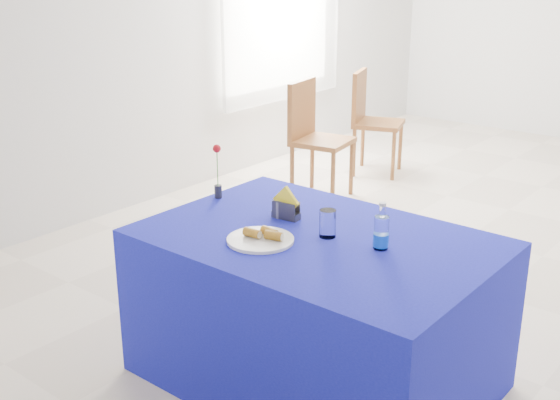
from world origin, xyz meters
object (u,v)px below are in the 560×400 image
object	(u,v)px
water_bottle	(381,233)
blue_table	(316,309)
chair_win_b	(370,115)
plate	(260,240)
chair_win_a	(313,131)

from	to	relation	value
water_bottle	blue_table	bearing A→B (deg)	-168.69
blue_table	chair_win_b	size ratio (longest dim) A/B	1.64
plate	chair_win_b	xyz separation A→B (m)	(-1.53, 3.37, -0.20)
blue_table	water_bottle	world-z (taller)	water_bottle
chair_win_a	chair_win_b	bearing A→B (deg)	-9.85
chair_win_b	plate	bearing A→B (deg)	-175.77
water_bottle	chair_win_b	distance (m)	3.69
blue_table	water_bottle	xyz separation A→B (m)	(0.30, 0.06, 0.45)
water_bottle	chair_win_b	xyz separation A→B (m)	(-1.99, 3.09, -0.27)
plate	water_bottle	size ratio (longest dim) A/B	1.43
plate	water_bottle	world-z (taller)	water_bottle
blue_table	chair_win_a	xyz separation A→B (m)	(-1.69, 2.25, 0.20)
water_bottle	chair_win_b	bearing A→B (deg)	122.78
plate	chair_win_b	world-z (taller)	chair_win_b
plate	blue_table	world-z (taller)	plate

